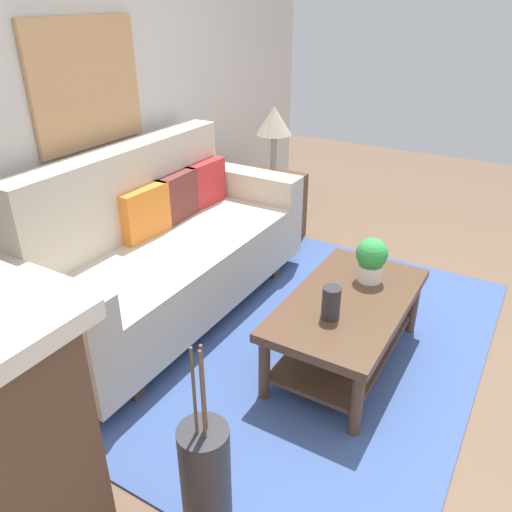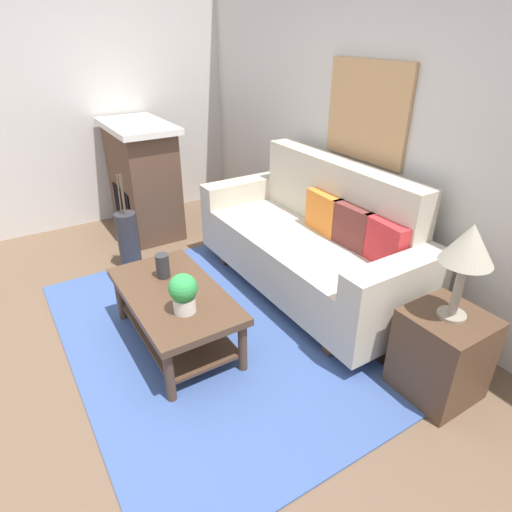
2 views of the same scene
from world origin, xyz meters
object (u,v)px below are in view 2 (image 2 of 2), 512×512
Objects in this scene: tabletop_vase at (163,266)px; framed_painting at (366,112)px; couch at (310,244)px; throw_pillow_orange at (324,212)px; floor_vase at (129,241)px; throw_pillow_maroon at (352,226)px; table_lamp at (469,248)px; coffee_table at (175,306)px; side_table at (441,354)px; throw_pillow_crimson at (385,242)px; potted_plant_tabletop at (183,292)px; fireplace at (143,179)px.

tabletop_vase is 0.22× the size of framed_painting.
couch is 0.28m from throw_pillow_orange.
floor_vase is at bearing 177.34° from tabletop_vase.
table_lamp is (1.03, -0.19, 0.31)m from throw_pillow_maroon.
coffee_table is at bearing -86.60° from throw_pillow_orange.
throw_pillow_maroon reaches higher than floor_vase.
couch is 5.84× the size of throw_pillow_maroon.
throw_pillow_crimson is at bearing 164.83° from side_table.
throw_pillow_orange and throw_pillow_maroon have the same top height.
throw_pillow_orange is 0.67× the size of floor_vase.
potted_plant_tabletop reaches higher than coffee_table.
potted_plant_tabletop is (0.47, -0.04, 0.05)m from tabletop_vase.
throw_pillow_maroon is 0.31× the size of fireplace.
tabletop_vase is at bearing -15.10° from fireplace.
throw_pillow_orange and throw_pillow_crimson have the same top height.
couch reaches higher than floor_vase.
potted_plant_tabletop is (0.33, -1.26, 0.14)m from couch.
side_table is at bearing -21.49° from framed_painting.
table_lamp reaches higher than tabletop_vase.
throw_pillow_crimson is at bearing 0.00° from throw_pillow_orange.
throw_pillow_orange is 1.36m from tabletop_vase.
table_lamp is at bearing -8.04° from throw_pillow_orange.
table_lamp is at bearing -21.49° from framed_painting.
throw_pillow_maroon is 1.43m from tabletop_vase.
throw_pillow_orange is 0.63× the size of table_lamp.
throw_pillow_maroon reaches higher than coffee_table.
couch is 1.91× the size of coffee_table.
throw_pillow_orange is at bearing 180.00° from throw_pillow_crimson.
throw_pillow_crimson is at bearing 67.41° from coffee_table.
fireplace is at bearing -168.27° from side_table.
tabletop_vase is 0.47m from potted_plant_tabletop.
fireplace reaches higher than couch.
floor_vase is (-1.04, 0.05, -0.25)m from tabletop_vase.
throw_pillow_crimson is 1.56m from tabletop_vase.
side_table is (1.35, -0.06, -0.15)m from couch.
table_lamp is 3.35m from fireplace.
side_table is at bearing 37.71° from tabletop_vase.
table_lamp is (1.49, 1.15, 0.48)m from tabletop_vase.
throw_pillow_maroon is 0.44× the size of framed_painting.
potted_plant_tabletop is 0.23× the size of fireplace.
throw_pillow_orange is (0.00, 0.13, 0.25)m from couch.
throw_pillow_maroon is 1.43m from coffee_table.
potted_plant_tabletop is at bearing -5.56° from coffee_table.
potted_plant_tabletop reaches higher than tabletop_vase.
side_table is at bearing -15.17° from throw_pillow_crimson.
couch is 5.84× the size of throw_pillow_orange.
throw_pillow_orange reaches higher than side_table.
table_lamp is at bearing -10.52° from throw_pillow_maroon.
tabletop_vase is at bearing -142.29° from table_lamp.
tabletop_vase is at bearing -2.66° from floor_vase.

